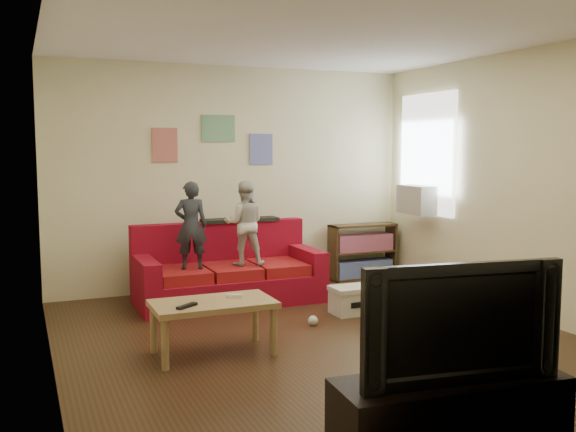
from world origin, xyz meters
name	(u,v)px	position (x,y,z in m)	size (l,w,h in m)	color
room_shell	(324,191)	(0.00, 0.00, 1.35)	(4.52, 5.02, 2.72)	#3B2614
sofa	(227,274)	(-0.32, 1.80, 0.30)	(2.04, 0.94, 0.90)	maroon
child_a	(191,225)	(-0.77, 1.63, 0.90)	(0.34, 0.23, 0.94)	#262C33
child_b	(244,223)	(-0.17, 1.63, 0.89)	(0.45, 0.35, 0.93)	beige
coffee_table	(213,309)	(-0.99, 0.06, 0.39)	(1.01, 0.55, 0.45)	tan
remote	(187,306)	(-1.24, -0.06, 0.46)	(0.20, 0.05, 0.02)	black
game_controller	(234,296)	(-0.79, 0.11, 0.47)	(0.14, 0.04, 0.03)	white
bookshelf	(363,254)	(1.70, 2.30, 0.32)	(0.90, 0.27, 0.72)	#45331A
window	(427,154)	(2.22, 1.65, 1.64)	(0.04, 1.08, 1.48)	white
ac_unit	(418,200)	(2.10, 1.65, 1.08)	(0.28, 0.55, 0.35)	#B7B2A3
artwork_left	(165,145)	(-0.85, 2.48, 1.75)	(0.30, 0.01, 0.40)	#D87266
artwork_center	(218,128)	(-0.20, 2.48, 1.95)	(0.42, 0.01, 0.32)	#72B27F
artwork_right	(261,149)	(0.35, 2.48, 1.70)	(0.30, 0.01, 0.38)	#727FCC
file_box	(352,300)	(0.70, 0.75, 0.15)	(0.42, 0.32, 0.29)	silver
tv_stand	(450,421)	(-0.33, -2.25, 0.24)	(1.29, 0.43, 0.49)	black
television	(453,319)	(-0.33, -2.25, 0.81)	(1.13, 0.15, 0.65)	black
tissue	(313,321)	(0.14, 0.51, 0.05)	(0.10, 0.10, 0.10)	silver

